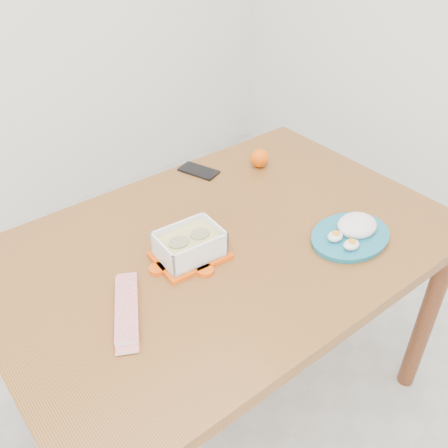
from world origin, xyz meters
TOP-DOWN VIEW (x-y plane):
  - dining_table at (0.21, 0.17)m, footprint 1.34×0.91m
  - food_container at (0.09, 0.18)m, footprint 0.21×0.16m
  - orange_fruit at (0.58, 0.42)m, footprint 0.07×0.07m
  - rice_plate at (0.50, -0.05)m, footprint 0.25×0.25m
  - candy_bar at (-0.15, 0.11)m, footprint 0.16×0.22m
  - smartphone at (0.39, 0.53)m, footprint 0.11×0.15m

SIDE VIEW (x-z plane):
  - dining_table at x=0.21m, z-range 0.29..1.04m
  - smartphone at x=0.39m, z-range 0.75..0.76m
  - candy_bar at x=-0.15m, z-range 0.75..0.77m
  - rice_plate at x=0.50m, z-range 0.74..0.81m
  - orange_fruit at x=0.58m, z-range 0.75..0.82m
  - food_container at x=0.09m, z-range 0.75..0.83m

